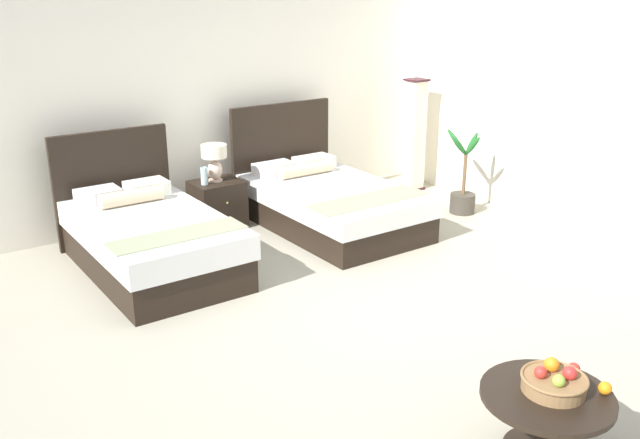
{
  "coord_description": "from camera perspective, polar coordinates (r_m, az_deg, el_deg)",
  "views": [
    {
      "loc": [
        -3.34,
        -3.98,
        2.66
      ],
      "look_at": [
        -0.08,
        0.58,
        0.72
      ],
      "focal_mm": 38.63,
      "sensor_mm": 36.0,
      "label": 1
    }
  ],
  "objects": [
    {
      "name": "ground_plane",
      "position": [
        5.84,
        4.02,
        -8.14
      ],
      "size": [
        10.23,
        10.28,
        0.02
      ],
      "primitive_type": "cube",
      "color": "#A19B87"
    },
    {
      "name": "wall_back",
      "position": [
        8.15,
        -11.03,
        9.65
      ],
      "size": [
        10.23,
        0.12,
        2.74
      ],
      "primitive_type": "cube",
      "color": "silver",
      "rests_on": "ground"
    },
    {
      "name": "wall_side_right",
      "position": [
        8.07,
        21.07,
        8.64
      ],
      "size": [
        0.12,
        5.88,
        2.74
      ],
      "primitive_type": "cube",
      "color": "silver",
      "rests_on": "ground"
    },
    {
      "name": "bed_near_window",
      "position": [
        6.84,
        -13.93,
        -1.53
      ],
      "size": [
        1.24,
        2.07,
        1.21
      ],
      "color": "black",
      "rests_on": "ground"
    },
    {
      "name": "bed_near_corner",
      "position": [
        7.83,
        0.66,
        1.5
      ],
      "size": [
        1.37,
        2.18,
        1.28
      ],
      "color": "black",
      "rests_on": "ground"
    },
    {
      "name": "nightstand",
      "position": [
        7.87,
        -8.49,
        1.24
      ],
      "size": [
        0.55,
        0.48,
        0.54
      ],
      "color": "black",
      "rests_on": "ground"
    },
    {
      "name": "table_lamp",
      "position": [
        7.74,
        -8.75,
        5.06
      ],
      "size": [
        0.29,
        0.29,
        0.42
      ],
      "color": "beige",
      "rests_on": "nightstand"
    },
    {
      "name": "vase",
      "position": [
        7.66,
        -9.57,
        3.58
      ],
      "size": [
        0.08,
        0.08,
        0.2
      ],
      "color": "#A9C6C9",
      "rests_on": "nightstand"
    },
    {
      "name": "coffee_table",
      "position": [
        4.37,
        18.19,
        -14.68
      ],
      "size": [
        0.77,
        0.77,
        0.4
      ],
      "color": "black",
      "rests_on": "ground"
    },
    {
      "name": "fruit_bowl",
      "position": [
        4.32,
        18.82,
        -12.59
      ],
      "size": [
        0.39,
        0.39,
        0.17
      ],
      "color": "olive",
      "rests_on": "coffee_table"
    },
    {
      "name": "loose_apple",
      "position": [
        4.53,
        20.26,
        -11.54
      ],
      "size": [
        0.08,
        0.08,
        0.08
      ],
      "color": "red",
      "rests_on": "coffee_table"
    },
    {
      "name": "loose_orange",
      "position": [
        4.41,
        22.54,
        -12.78
      ],
      "size": [
        0.08,
        0.08,
        0.08
      ],
      "color": "orange",
      "rests_on": "coffee_table"
    },
    {
      "name": "floor_lamp_corner",
      "position": [
        9.23,
        7.82,
        6.92
      ],
      "size": [
        0.25,
        0.25,
        1.48
      ],
      "color": "#3B1A23",
      "rests_on": "ground"
    },
    {
      "name": "potted_palm",
      "position": [
        8.48,
        11.75,
        2.24
      ],
      "size": [
        0.42,
        0.56,
        0.99
      ],
      "color": "#3E3830",
      "rests_on": "ground"
    }
  ]
}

